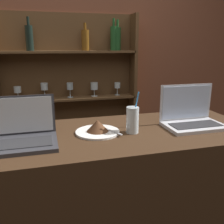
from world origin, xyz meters
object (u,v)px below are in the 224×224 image
(laptop_far, at_px, (191,117))
(water_glass, at_px, (132,120))
(laptop_near, at_px, (21,134))
(cake_plate, at_px, (98,128))

(laptop_far, bearing_deg, water_glass, -176.13)
(laptop_near, distance_m, laptop_far, 0.89)
(water_glass, bearing_deg, laptop_far, 3.87)
(laptop_near, bearing_deg, water_glass, 0.56)
(cake_plate, bearing_deg, water_glass, -13.36)
(laptop_near, xyz_separation_m, laptop_far, (0.89, 0.03, 0.01))
(laptop_near, height_order, cake_plate, laptop_near)
(laptop_far, height_order, cake_plate, laptop_far)
(laptop_near, relative_size, laptop_far, 0.97)
(laptop_far, bearing_deg, cake_plate, 178.21)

